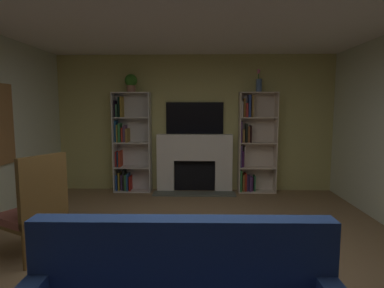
% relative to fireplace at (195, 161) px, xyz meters
% --- Properties ---
extents(ground_plane, '(7.79, 7.79, 0.00)m').
position_rel_fireplace_xyz_m(ground_plane, '(0.00, -3.13, -0.60)').
color(ground_plane, olive).
extents(wall_back_accent, '(5.51, 0.06, 2.66)m').
position_rel_fireplace_xyz_m(wall_back_accent, '(0.00, 0.15, 0.73)').
color(wall_back_accent, tan).
rests_on(wall_back_accent, ground_plane).
extents(fireplace, '(1.56, 0.53, 1.13)m').
position_rel_fireplace_xyz_m(fireplace, '(0.00, 0.00, 0.00)').
color(fireplace, white).
rests_on(fireplace, ground_plane).
extents(tv, '(1.12, 0.06, 0.61)m').
position_rel_fireplace_xyz_m(tv, '(0.00, 0.09, 0.84)').
color(tv, black).
rests_on(tv, fireplace).
extents(bookshelf_left, '(0.72, 0.31, 1.93)m').
position_rel_fireplace_xyz_m(bookshelf_left, '(-1.30, 0.01, 0.32)').
color(bookshelf_left, silver).
rests_on(bookshelf_left, ground_plane).
extents(bookshelf_right, '(0.72, 0.29, 1.93)m').
position_rel_fireplace_xyz_m(bookshelf_right, '(1.12, 0.01, 0.33)').
color(bookshelf_right, beige).
rests_on(bookshelf_right, ground_plane).
extents(potted_plant, '(0.24, 0.24, 0.34)m').
position_rel_fireplace_xyz_m(potted_plant, '(-1.21, -0.03, 1.52)').
color(potted_plant, '#9F6A56').
rests_on(potted_plant, bookshelf_left).
extents(vase_with_flowers, '(0.11, 0.11, 0.43)m').
position_rel_fireplace_xyz_m(vase_with_flowers, '(1.21, -0.03, 1.49)').
color(vase_with_flowers, '#4B6795').
rests_on(vase_with_flowers, bookshelf_right).
extents(armchair, '(0.77, 0.76, 1.15)m').
position_rel_fireplace_xyz_m(armchair, '(-1.69, -2.81, -0.05)').
color(armchair, brown).
rests_on(armchair, ground_plane).
extents(coffee_table, '(0.80, 0.53, 0.40)m').
position_rel_fireplace_xyz_m(coffee_table, '(0.00, -3.49, -0.25)').
color(coffee_table, brown).
rests_on(coffee_table, ground_plane).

